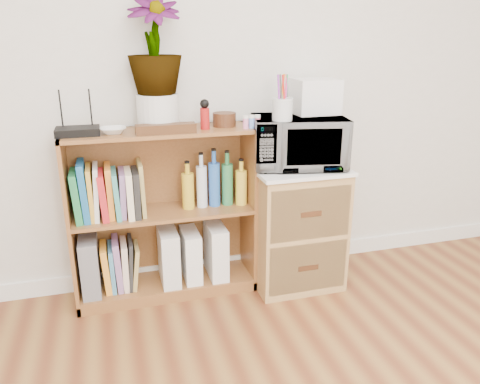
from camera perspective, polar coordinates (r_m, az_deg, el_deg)
name	(u,v)px	position (r m, az deg, el deg)	size (l,w,h in m)	color
skirting_board	(220,264)	(2.98, -2.43, -8.77)	(4.00, 0.02, 0.10)	white
bookshelf	(164,215)	(2.63, -9.27, -2.76)	(1.00, 0.30, 0.95)	brown
wicker_unit	(294,226)	(2.78, 6.60, -4.15)	(0.50, 0.45, 0.70)	#9E7542
microwave	(298,142)	(2.62, 7.10, 6.08)	(0.50, 0.34, 0.28)	silver
pen_cup	(282,109)	(2.46, 5.18, 9.99)	(0.11, 0.11, 0.12)	silver
small_appliance	(315,96)	(2.70, 9.13, 11.44)	(0.24, 0.20, 0.19)	white
router	(78,131)	(2.46, -19.17, 7.00)	(0.21, 0.14, 0.04)	black
white_bowl	(113,130)	(2.45, -15.21, 7.25)	(0.13, 0.13, 0.03)	silver
plant_pot	(158,112)	(2.50, -9.97, 9.60)	(0.22, 0.22, 0.18)	silver
potted_plant	(154,45)	(2.47, -10.41, 17.19)	(0.27, 0.27, 0.48)	#2C6E31
trinket_box	(166,129)	(2.39, -9.02, 7.63)	(0.30, 0.07, 0.05)	#3A240F
kokeshi_doll	(205,119)	(2.48, -4.30, 8.91)	(0.05, 0.05, 0.11)	#A11413
wooden_bowl	(224,119)	(2.56, -1.92, 8.83)	(0.13, 0.13, 0.07)	#3B1D10
paint_jars	(252,123)	(2.50, 1.43, 8.40)	(0.11, 0.04, 0.06)	pink
file_box	(90,264)	(2.72, -17.81, -8.36)	(0.10, 0.26, 0.32)	slate
magazine_holder_left	(169,255)	(2.72, -8.69, -7.66)	(0.10, 0.25, 0.32)	silver
magazine_holder_mid	(191,255)	(2.74, -6.02, -7.60)	(0.09, 0.23, 0.29)	white
magazine_holder_right	(216,250)	(2.76, -2.96, -7.07)	(0.10, 0.25, 0.31)	white
cookbooks	(108,192)	(2.56, -15.77, -0.02)	(0.37, 0.20, 0.31)	#217C44
liquor_bottles	(221,180)	(2.62, -2.33, 1.41)	(0.44, 0.07, 0.32)	gold
lower_books	(120,265)	(2.72, -14.43, -8.58)	(0.21, 0.19, 0.29)	orange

